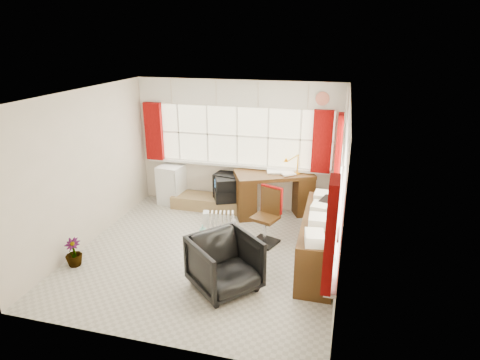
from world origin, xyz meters
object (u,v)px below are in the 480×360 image
(desk_lamp, at_px, (298,160))
(credenza, at_px, (319,239))
(radiator, at_px, (221,234))
(mini_fridge, at_px, (172,184))
(task_chair, at_px, (268,213))
(tv_bench, at_px, (208,202))
(office_chair, at_px, (225,264))
(crt_tv, at_px, (230,184))
(desk, at_px, (274,191))

(desk_lamp, distance_m, credenza, 1.88)
(radiator, height_order, mini_fridge, mini_fridge)
(task_chair, bearing_deg, credenza, -29.23)
(tv_bench, relative_size, mini_fridge, 1.76)
(office_chair, bearing_deg, radiator, 62.12)
(tv_bench, xyz_separation_m, crt_tv, (0.42, 0.14, 0.36))
(task_chair, height_order, mini_fridge, task_chair)
(crt_tv, bearing_deg, credenza, -41.86)
(credenza, bearing_deg, desk_lamp, 108.16)
(desk, bearing_deg, office_chair, -94.64)
(desk, relative_size, office_chair, 1.92)
(task_chair, height_order, office_chair, task_chair)
(tv_bench, height_order, mini_fridge, mini_fridge)
(task_chair, distance_m, tv_bench, 1.80)
(radiator, bearing_deg, tv_bench, 116.15)
(task_chair, bearing_deg, tv_bench, 143.79)
(desk, bearing_deg, desk_lamp, 7.49)
(desk, height_order, tv_bench, desk)
(task_chair, distance_m, credenza, 0.99)
(task_chair, relative_size, mini_fridge, 1.20)
(radiator, relative_size, credenza, 0.32)
(desk, relative_size, tv_bench, 1.15)
(tv_bench, bearing_deg, mini_fridge, 174.24)
(task_chair, distance_m, crt_tv, 1.55)
(desk, distance_m, desk_lamp, 0.77)
(radiator, xyz_separation_m, crt_tv, (-0.31, 1.63, 0.22))
(desk, distance_m, office_chair, 2.59)
(radiator, xyz_separation_m, mini_fridge, (-1.52, 1.56, 0.13))
(crt_tv, bearing_deg, radiator, -79.37)
(credenza, distance_m, crt_tv, 2.49)
(desk, distance_m, crt_tv, 0.89)
(tv_bench, xyz_separation_m, mini_fridge, (-0.79, 0.08, 0.27))
(task_chair, relative_size, tv_bench, 0.68)
(radiator, distance_m, credenza, 1.56)
(radiator, relative_size, crt_tv, 1.08)
(desk_lamp, bearing_deg, task_chair, -105.06)
(office_chair, height_order, mini_fridge, mini_fridge)
(desk, xyz_separation_m, tv_bench, (-1.31, -0.08, -0.33))
(desk_lamp, xyz_separation_m, tv_bench, (-1.74, -0.14, -0.97))
(desk, bearing_deg, tv_bench, -176.51)
(tv_bench, distance_m, crt_tv, 0.58)
(task_chair, bearing_deg, crt_tv, 130.12)
(credenza, xyz_separation_m, mini_fridge, (-3.07, 1.60, 0.01))
(office_chair, distance_m, radiator, 1.09)
(desk_lamp, relative_size, credenza, 0.19)
(desk_lamp, xyz_separation_m, mini_fridge, (-2.53, -0.06, -0.70))
(desk_lamp, distance_m, office_chair, 2.81)
(desk_lamp, relative_size, mini_fridge, 0.48)
(crt_tv, height_order, mini_fridge, mini_fridge)
(desk, bearing_deg, task_chair, -84.43)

